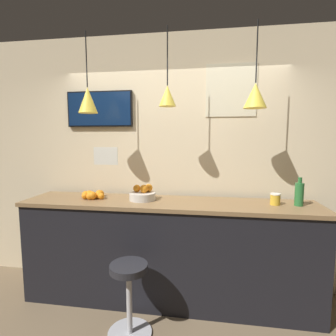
{
  "coord_description": "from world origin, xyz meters",
  "views": [
    {
      "loc": [
        0.4,
        -2.09,
        1.74
      ],
      "look_at": [
        0.0,
        0.53,
        1.43
      ],
      "focal_mm": 28.0,
      "sensor_mm": 36.0,
      "label": 1
    }
  ],
  "objects": [
    {
      "name": "ground_plane",
      "position": [
        0.0,
        0.0,
        0.0
      ],
      "size": [
        14.0,
        14.0,
        0.0
      ],
      "primitive_type": "plane",
      "color": "#756047"
    },
    {
      "name": "pendant_lamp_middle",
      "position": [
        0.0,
        0.49,
        2.15
      ],
      "size": [
        0.17,
        0.17,
        0.76
      ],
      "color": "black"
    },
    {
      "name": "mounted_tv",
      "position": [
        -0.87,
        0.88,
        2.07
      ],
      "size": [
        0.79,
        0.04,
        0.41
      ],
      "color": "black"
    },
    {
      "name": "back_wall",
      "position": [
        0.0,
        0.94,
        1.45
      ],
      "size": [
        8.0,
        0.06,
        2.9
      ],
      "color": "beige",
      "rests_on": "ground_plane"
    },
    {
      "name": "juice_bottle",
      "position": [
        1.28,
        0.56,
        1.2
      ],
      "size": [
        0.08,
        0.08,
        0.28
      ],
      "color": "#286B33",
      "rests_on": "service_counter"
    },
    {
      "name": "orange_pile",
      "position": [
        -0.83,
        0.55,
        1.12
      ],
      "size": [
        0.27,
        0.25,
        0.09
      ],
      "color": "orange",
      "rests_on": "service_counter"
    },
    {
      "name": "fruit_bowl",
      "position": [
        -0.28,
        0.57,
        1.14
      ],
      "size": [
        0.28,
        0.28,
        0.17
      ],
      "color": "beige",
      "rests_on": "service_counter"
    },
    {
      "name": "bar_stool",
      "position": [
        -0.26,
        -0.02,
        0.42
      ],
      "size": [
        0.39,
        0.39,
        0.65
      ],
      "color": "#B7B7BC",
      "rests_on": "ground_plane"
    },
    {
      "name": "service_counter",
      "position": [
        0.0,
        0.53,
        0.54
      ],
      "size": [
        3.05,
        0.6,
        1.08
      ],
      "color": "black",
      "rests_on": "ground_plane"
    },
    {
      "name": "spread_jar",
      "position": [
        1.06,
        0.56,
        1.14
      ],
      "size": [
        0.1,
        0.1,
        0.11
      ],
      "color": "gold",
      "rests_on": "service_counter"
    },
    {
      "name": "pendant_lamp_left",
      "position": [
        -0.83,
        0.49,
        2.12
      ],
      "size": [
        0.2,
        0.2,
        0.81
      ],
      "color": "black"
    },
    {
      "name": "wall_poster",
      "position": [
        0.64,
        0.9,
        2.25
      ],
      "size": [
        0.54,
        0.01,
        0.57
      ],
      "color": "beige"
    },
    {
      "name": "hanging_menu_board",
      "position": [
        -0.58,
        0.31,
        1.56
      ],
      "size": [
        0.24,
        0.01,
        0.17
      ],
      "color": "silver"
    },
    {
      "name": "pendant_lamp_right",
      "position": [
        0.83,
        0.49,
        2.13
      ],
      "size": [
        0.21,
        0.21,
        0.79
      ],
      "color": "black"
    }
  ]
}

